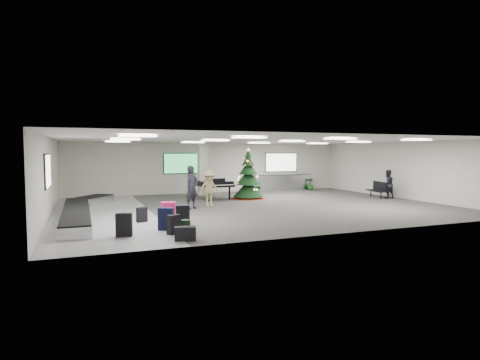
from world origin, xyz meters
name	(u,v)px	position (x,y,z in m)	size (l,w,h in m)	color
ground	(255,206)	(0.00, 0.00, 0.00)	(18.00, 18.00, 0.00)	#3A3834
room_envelope	(243,158)	(-0.38, 0.67, 2.33)	(18.02, 14.02, 3.21)	beige
baggage_carousel	(81,211)	(-7.84, -0.08, 0.21)	(2.28, 9.71, 0.43)	silver
service_counter	(283,182)	(5.00, 6.65, 0.55)	(4.05, 0.65, 1.08)	silver
suitcase_0	(174,225)	(-5.08, -5.17, 0.31)	(0.46, 0.37, 0.64)	black
suitcase_1	(183,216)	(-4.48, -3.88, 0.37)	(0.52, 0.34, 0.76)	black
pink_suitcase	(168,213)	(-4.85, -3.20, 0.40)	(0.57, 0.43, 0.81)	#D61B64
suitcase_3	(168,214)	(-4.77, -2.67, 0.28)	(0.41, 0.29, 0.58)	black
navy_suitcase	(166,219)	(-5.18, -4.38, 0.38)	(0.56, 0.46, 0.77)	black
suitcase_5	(124,225)	(-6.58, -4.94, 0.36)	(0.53, 0.37, 0.75)	black
green_duffel	(181,226)	(-4.80, -4.91, 0.20)	(0.63, 0.36, 0.42)	black
suitcase_8	(142,215)	(-5.71, -2.53, 0.28)	(0.43, 0.34, 0.57)	black
black_duffel	(185,233)	(-4.95, -6.15, 0.20)	(0.68, 0.47, 0.43)	black
christmas_tree	(248,181)	(0.90, 3.00, 0.98)	(2.01, 2.01, 2.86)	maroon
grand_piano	(214,184)	(-0.95, 3.55, 0.85)	(1.83, 2.25, 1.19)	black
bench	(377,189)	(7.86, 0.60, 0.53)	(0.82, 1.55, 0.94)	black
traveler_a	(192,187)	(-3.09, 0.19, 1.00)	(0.73, 0.48, 1.99)	black
traveler_b	(210,189)	(-2.09, 0.65, 0.86)	(1.11, 0.64, 1.72)	#958B5C
traveler_bench	(388,184)	(8.22, 0.20, 0.81)	(0.78, 0.61, 1.61)	black
potted_plant_left	(259,185)	(3.11, 6.50, 0.42)	(0.46, 0.37, 0.84)	#133C19
potted_plant_right	(310,184)	(6.80, 6.08, 0.41)	(0.45, 0.45, 0.81)	#133C19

